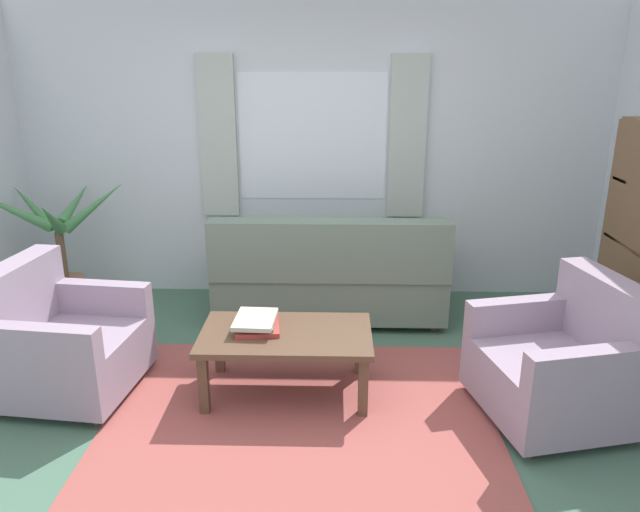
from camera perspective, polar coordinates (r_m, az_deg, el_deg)
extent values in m
plane|color=#476B56|center=(3.78, -1.93, -15.65)|extent=(6.24, 6.24, 0.00)
cube|color=silver|center=(5.45, -0.68, 9.77)|extent=(5.32, 0.12, 2.60)
cube|color=white|center=(5.37, -0.71, 11.26)|extent=(1.30, 0.01, 1.10)
cube|color=#B2BCB2|center=(5.44, -9.67, 11.09)|extent=(0.32, 0.06, 1.40)
cube|color=#B2BCB2|center=(5.37, 8.33, 11.08)|extent=(0.32, 0.06, 1.40)
cube|color=#9E4C47|center=(3.78, -1.93, -15.57)|extent=(2.38, 2.03, 0.01)
cube|color=slate|center=(5.12, 0.92, -2.97)|extent=(1.90, 0.80, 0.38)
cube|color=slate|center=(4.68, 0.91, 0.52)|extent=(1.90, 0.20, 0.48)
cube|color=slate|center=(5.09, 10.79, 0.24)|extent=(0.16, 0.80, 0.24)
cube|color=slate|center=(5.10, -8.88, 0.40)|extent=(0.16, 0.80, 0.24)
cylinder|color=brown|center=(5.54, 9.79, -4.00)|extent=(0.06, 0.06, 0.06)
cylinder|color=brown|center=(5.56, -7.88, -3.85)|extent=(0.06, 0.06, 0.06)
cylinder|color=brown|center=(5.00, 10.73, -6.61)|extent=(0.06, 0.06, 0.06)
cylinder|color=brown|center=(5.01, -8.95, -6.43)|extent=(0.06, 0.06, 0.06)
cube|color=#998499|center=(4.29, -22.49, -9.02)|extent=(0.89, 0.92, 0.36)
cube|color=#998499|center=(4.31, -26.97, -3.59)|extent=(0.27, 0.85, 0.46)
cube|color=#998499|center=(3.90, -25.60, -7.52)|extent=(0.81, 0.21, 0.22)
cube|color=#998499|center=(4.46, -20.69, -3.67)|extent=(0.81, 0.21, 0.22)
cylinder|color=brown|center=(3.99, -20.46, -14.40)|extent=(0.05, 0.05, 0.06)
cylinder|color=brown|center=(4.51, -16.46, -9.96)|extent=(0.05, 0.05, 0.06)
cylinder|color=brown|center=(4.31, -28.19, -12.93)|extent=(0.05, 0.05, 0.06)
cylinder|color=brown|center=(4.80, -23.54, -9.03)|extent=(0.05, 0.05, 0.06)
cube|color=#998499|center=(3.97, 21.14, -11.11)|extent=(0.97, 1.00, 0.36)
cube|color=#998499|center=(3.98, 25.85, -5.13)|extent=(0.36, 0.86, 0.46)
cube|color=#998499|center=(4.12, 18.99, -5.29)|extent=(0.81, 0.30, 0.22)
cube|color=#998499|center=(3.59, 24.71, -9.66)|extent=(0.81, 0.30, 0.22)
cylinder|color=brown|center=(4.18, 14.52, -12.15)|extent=(0.05, 0.05, 0.06)
cylinder|color=brown|center=(3.69, 19.22, -17.19)|extent=(0.05, 0.05, 0.06)
cylinder|color=brown|center=(4.48, 22.05, -10.81)|extent=(0.05, 0.05, 0.06)
cylinder|color=brown|center=(4.02, 27.41, -15.14)|extent=(0.05, 0.05, 0.06)
cube|color=brown|center=(3.88, -3.27, -7.51)|extent=(1.10, 0.64, 0.04)
cube|color=brown|center=(3.83, -11.02, -11.97)|extent=(0.06, 0.06, 0.40)
cube|color=brown|center=(3.75, 4.12, -12.35)|extent=(0.06, 0.06, 0.40)
cube|color=brown|center=(4.28, -9.56, -8.48)|extent=(0.06, 0.06, 0.40)
cube|color=brown|center=(4.21, 3.82, -8.74)|extent=(0.06, 0.06, 0.40)
cube|color=#B23833|center=(3.93, -5.98, -6.72)|extent=(0.31, 0.33, 0.03)
cube|color=#387F4C|center=(3.92, -6.16, -6.38)|extent=(0.25, 0.25, 0.02)
cube|color=beige|center=(3.91, -6.19, -6.02)|extent=(0.27, 0.35, 0.03)
cylinder|color=#9E6B4C|center=(5.71, -22.92, -3.33)|extent=(0.32, 0.32, 0.29)
cylinder|color=brown|center=(5.60, -23.36, 0.02)|extent=(0.07, 0.07, 0.42)
cone|color=#47894C|center=(5.39, -20.71, 4.48)|extent=(0.58, 0.16, 0.47)
cone|color=#47894C|center=(5.72, -22.32, 4.68)|extent=(0.17, 0.54, 0.34)
cone|color=#47894C|center=(5.72, -25.73, 4.30)|extent=(0.51, 0.33, 0.41)
cone|color=#47894C|center=(5.51, -27.35, 3.94)|extent=(0.57, 0.37, 0.47)
cone|color=#47894C|center=(5.24, -24.22, 3.28)|extent=(0.21, 0.51, 0.41)
cube|color=brown|center=(5.07, 26.88, 1.90)|extent=(0.30, 0.04, 1.70)
cube|color=brown|center=(4.62, 27.57, 0.35)|extent=(0.02, 0.90, 1.70)
cube|color=brown|center=(4.97, 27.61, -8.91)|extent=(0.30, 0.86, 0.02)
cube|color=#B23833|center=(4.88, 27.91, -2.08)|extent=(0.27, 0.10, 0.29)
cube|color=#7F478C|center=(4.97, 27.41, -2.08)|extent=(0.26, 0.05, 0.22)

